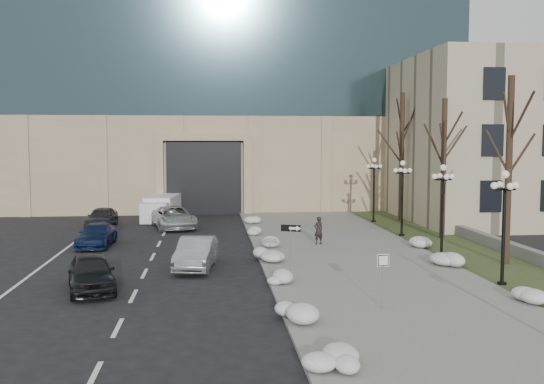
{
  "coord_description": "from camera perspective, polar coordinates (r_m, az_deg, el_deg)",
  "views": [
    {
      "loc": [
        -3.55,
        -17.23,
        5.91
      ],
      "look_at": [
        -0.57,
        11.61,
        3.5
      ],
      "focal_mm": 40.0,
      "sensor_mm": 36.0,
      "label": 1
    }
  ],
  "objects": [
    {
      "name": "snow_clump_e",
      "position": [
        33.71,
        -0.4,
        -4.83
      ],
      "size": [
        1.1,
        1.6,
        0.36
      ],
      "primitive_type": "ellipsoid",
      "color": "white",
      "rests_on": "sidewalk"
    },
    {
      "name": "curb",
      "position": [
        31.87,
        -1.22,
        -5.81
      ],
      "size": [
        0.3,
        40.0,
        0.14
      ],
      "primitive_type": "cube",
      "color": "gray",
      "rests_on": "ground"
    },
    {
      "name": "keep_sign",
      "position": [
        21.48,
        10.4,
        -7.18
      ],
      "size": [
        0.44,
        0.08,
        2.04
      ],
      "rotation": [
        0.0,
        0.0,
        0.08
      ],
      "color": "slate",
      "rests_on": "ground"
    },
    {
      "name": "snow_clump_g",
      "position": [
        42.78,
        -1.79,
        -2.79
      ],
      "size": [
        1.1,
        1.6,
        0.36
      ],
      "primitive_type": "ellipsoid",
      "color": "white",
      "rests_on": "sidewalk"
    },
    {
      "name": "snow_clump_f",
      "position": [
        37.74,
        -1.64,
        -3.8
      ],
      "size": [
        1.1,
        1.6,
        0.36
      ],
      "primitive_type": "ellipsoid",
      "color": "white",
      "rests_on": "sidewalk"
    },
    {
      "name": "tree_far",
      "position": [
        45.45,
        12.15,
        4.95
      ],
      "size": [
        3.2,
        3.2,
        9.5
      ],
      "color": "black",
      "rests_on": "ground"
    },
    {
      "name": "car_b",
      "position": [
        28.58,
        -7.15,
        -5.73
      ],
      "size": [
        2.13,
        4.6,
        1.46
      ],
      "primitive_type": "imported",
      "rotation": [
        0.0,
        0.0,
        -0.14
      ],
      "color": "#96989D",
      "rests_on": "ground"
    },
    {
      "name": "one_way_sign",
      "position": [
        25.75,
        2.09,
        -4.04
      ],
      "size": [
        0.87,
        0.45,
        2.4
      ],
      "rotation": [
        0.0,
        0.0,
        -0.34
      ],
      "color": "slate",
      "rests_on": "ground"
    },
    {
      "name": "snow_clump_i",
      "position": [
        29.57,
        16.78,
        -6.39
      ],
      "size": [
        1.1,
        1.6,
        0.36
      ],
      "primitive_type": "ellipsoid",
      "color": "white",
      "rests_on": "sidewalk"
    },
    {
      "name": "lamppost_b",
      "position": [
        32.13,
        15.76,
        -0.49
      ],
      "size": [
        1.18,
        1.18,
        4.76
      ],
      "color": "black",
      "rests_on": "ground"
    },
    {
      "name": "classical_building",
      "position": [
        51.93,
        23.65,
        4.45
      ],
      "size": [
        22.0,
        18.12,
        12.0
      ],
      "color": "tan",
      "rests_on": "ground"
    },
    {
      "name": "tree_mid",
      "position": [
        37.93,
        15.88,
        3.96
      ],
      "size": [
        3.2,
        3.2,
        8.5
      ],
      "color": "black",
      "rests_on": "ground"
    },
    {
      "name": "car_d",
      "position": [
        42.01,
        -9.26,
        -2.37
      ],
      "size": [
        3.71,
        5.83,
        1.5
      ],
      "primitive_type": "imported",
      "rotation": [
        0.0,
        0.0,
        0.24
      ],
      "color": "silver",
      "rests_on": "ground"
    },
    {
      "name": "snow_clump_j",
      "position": [
        34.17,
        13.42,
        -4.83
      ],
      "size": [
        1.1,
        1.6,
        0.36
      ],
      "primitive_type": "ellipsoid",
      "color": "white",
      "rests_on": "sidewalk"
    },
    {
      "name": "snow_clump_h",
      "position": [
        24.29,
        22.57,
        -8.97
      ],
      "size": [
        1.1,
        1.6,
        0.36
      ],
      "primitive_type": "ellipsoid",
      "color": "white",
      "rests_on": "sidewalk"
    },
    {
      "name": "snow_clump_a",
      "position": [
        16.22,
        5.37,
        -15.5
      ],
      "size": [
        1.1,
        1.6,
        0.36
      ],
      "primitive_type": "ellipsoid",
      "color": "white",
      "rests_on": "sidewalk"
    },
    {
      "name": "pedestrian",
      "position": [
        34.41,
        4.39,
        -3.62
      ],
      "size": [
        0.68,
        0.58,
        1.57
      ],
      "primitive_type": "imported",
      "rotation": [
        0.0,
        0.0,
        3.56
      ],
      "color": "black",
      "rests_on": "sidewalk"
    },
    {
      "name": "snow_clump_d",
      "position": [
        29.94,
        -0.72,
        -6.05
      ],
      "size": [
        1.1,
        1.6,
        0.36
      ],
      "primitive_type": "ellipsoid",
      "color": "white",
      "rests_on": "sidewalk"
    },
    {
      "name": "box_truck",
      "position": [
        46.36,
        -10.36,
        -1.55
      ],
      "size": [
        2.69,
        5.96,
        1.83
      ],
      "rotation": [
        0.0,
        0.0,
        -0.13
      ],
      "color": "silver",
      "rests_on": "ground"
    },
    {
      "name": "tree_near",
      "position": [
        30.64,
        21.45,
        4.27
      ],
      "size": [
        3.2,
        3.2,
        9.0
      ],
      "color": "black",
      "rests_on": "ground"
    },
    {
      "name": "snow_clump_b",
      "position": [
        20.17,
        1.91,
        -11.4
      ],
      "size": [
        1.1,
        1.6,
        0.36
      ],
      "primitive_type": "ellipsoid",
      "color": "white",
      "rests_on": "sidewalk"
    },
    {
      "name": "car_a",
      "position": [
        25.28,
        -16.66,
        -7.27
      ],
      "size": [
        2.69,
        4.59,
        1.46
      ],
      "primitive_type": "imported",
      "rotation": [
        0.0,
        0.0,
        0.24
      ],
      "color": "black",
      "rests_on": "ground"
    },
    {
      "name": "sidewalk",
      "position": [
        32.54,
        6.74,
        -5.64
      ],
      "size": [
        9.0,
        40.0,
        0.12
      ],
      "primitive_type": "cube",
      "color": "gray",
      "rests_on": "ground"
    },
    {
      "name": "snow_clump_c",
      "position": [
        24.9,
        0.61,
        -8.27
      ],
      "size": [
        1.1,
        1.6,
        0.36
      ],
      "primitive_type": "ellipsoid",
      "color": "white",
      "rests_on": "sidewalk"
    },
    {
      "name": "car_e",
      "position": [
        43.53,
        -15.73,
        -2.3
      ],
      "size": [
        1.92,
        4.21,
        1.4
      ],
      "primitive_type": "imported",
      "rotation": [
        0.0,
        0.0,
        -0.07
      ],
      "color": "#2D2E32",
      "rests_on": "ground"
    },
    {
      "name": "office_tower",
      "position": [
        62.12,
        -4.54,
        16.42
      ],
      "size": [
        40.0,
        24.7,
        36.0
      ],
      "color": "tan",
      "rests_on": "ground"
    },
    {
      "name": "lamppost_d",
      "position": [
        44.43,
        9.58,
        1.02
      ],
      "size": [
        1.18,
        1.18,
        4.76
      ],
      "color": "black",
      "rests_on": "ground"
    },
    {
      "name": "lamppost_c",
      "position": [
        38.22,
        12.17,
        0.39
      ],
      "size": [
        1.18,
        1.18,
        4.76
      ],
      "color": "black",
      "rests_on": "ground"
    },
    {
      "name": "car_c",
      "position": [
        35.75,
        -16.17,
        -3.93
      ],
      "size": [
        1.89,
        4.41,
        1.26
      ],
      "primitive_type": "imported",
      "rotation": [
        0.0,
        0.0,
        -0.03
      ],
      "color": "#16254F",
      "rests_on": "ground"
    },
    {
      "name": "stone_wall",
      "position": [
        37.1,
        19.0,
        -4.13
      ],
      "size": [
        0.5,
        30.0,
        0.7
      ],
      "primitive_type": "cube",
      "color": "gray",
      "rests_on": "ground"
    },
    {
      "name": "ground",
      "position": [
        18.55,
        5.6,
        -13.84
      ],
      "size": [
        160.0,
        160.0,
        0.0
      ],
      "primitive_type": "plane",
      "color": "black",
      "rests_on": "ground"
    },
    {
      "name": "lamppost_a",
      "position": [
        26.23,
        21.0,
        -1.77
      ],
      "size": [
        1.18,
        1.18,
        4.76
      ],
      "color": "black",
      "rests_on": "ground"
    },
    {
      "name": "grass_strip",
      "position": [
        34.54,
        17.36,
        -5.24
      ],
      "size": [
        4.0,
        40.0,
        0.1
      ],
      "primitive_type": "cube",
      "color": "#344221",
      "rests_on": "ground"
    }
  ]
}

